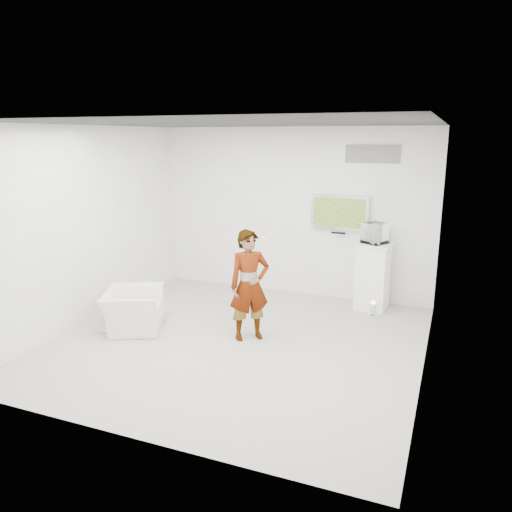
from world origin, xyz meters
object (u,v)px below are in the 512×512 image
at_px(person, 249,285).
at_px(armchair, 133,310).
at_px(floor_uplight, 373,310).
at_px(tv, 340,213).
at_px(pedestal, 373,276).

distance_m(person, armchair, 1.85).
relative_size(person, armchair, 1.71).
distance_m(person, floor_uplight, 2.24).
height_order(person, floor_uplight, person).
bearing_deg(person, armchair, 151.32).
bearing_deg(tv, pedestal, -23.91).
xyz_separation_m(tv, person, (-0.75, -2.26, -0.76)).
distance_m(pedestal, floor_uplight, 0.63).
relative_size(armchair, pedestal, 0.83).
xyz_separation_m(person, floor_uplight, (1.51, 1.51, -0.66)).
distance_m(armchair, floor_uplight, 3.75).
bearing_deg(tv, person, -108.34).
bearing_deg(floor_uplight, pedestal, 102.06).
height_order(armchair, pedestal, pedestal).
xyz_separation_m(pedestal, floor_uplight, (0.10, -0.45, -0.43)).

